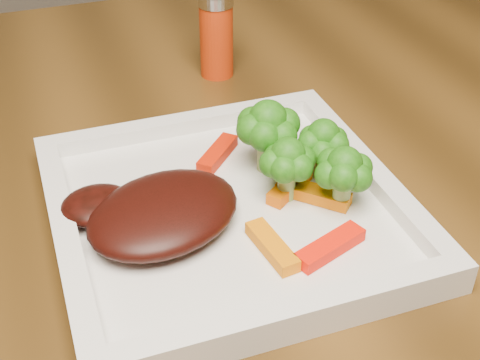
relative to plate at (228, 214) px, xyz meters
name	(u,v)px	position (x,y,z in m)	size (l,w,h in m)	color
plate	(228,214)	(0.00, 0.00, 0.00)	(0.27, 0.27, 0.01)	white
steak	(164,213)	(-0.05, -0.01, 0.02)	(0.12, 0.09, 0.03)	#320A07
broccoli_0	(268,134)	(0.05, 0.04, 0.04)	(0.06, 0.06, 0.07)	#2C7112
broccoli_1	(323,143)	(0.09, 0.02, 0.04)	(0.05, 0.05, 0.06)	#1E7914
broccoli_2	(343,176)	(0.08, -0.03, 0.04)	(0.05, 0.05, 0.06)	#177513
broccoli_3	(287,166)	(0.05, 0.00, 0.04)	(0.05, 0.05, 0.06)	#216711
carrot_0	(330,247)	(0.05, -0.07, 0.01)	(0.06, 0.02, 0.01)	#FA1604
carrot_2	(272,246)	(0.01, -0.06, 0.01)	(0.06, 0.01, 0.01)	orange
carrot_4	(218,154)	(0.01, 0.07, 0.01)	(0.05, 0.01, 0.01)	red
carrot_5	(313,194)	(0.07, -0.01, 0.01)	(0.06, 0.02, 0.01)	orange
carrot_6	(290,186)	(0.05, 0.00, 0.01)	(0.05, 0.01, 0.01)	#EF6103
spice_shaker	(216,35)	(0.07, 0.25, 0.04)	(0.04, 0.04, 0.09)	red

